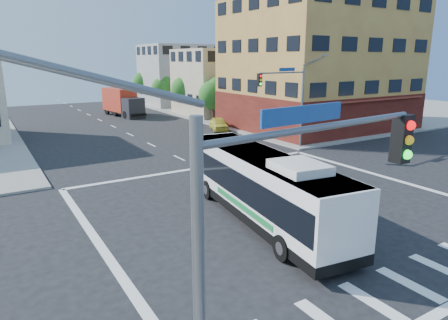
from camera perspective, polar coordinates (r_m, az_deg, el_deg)
ground at (r=21.54m, az=8.63°, el=-6.85°), size 120.00×120.00×0.00m
sidewalk_ne at (r=69.99m, az=12.29°, el=7.68°), size 50.00×50.00×0.15m
corner_building_ne at (r=47.29m, az=13.22°, el=11.70°), size 18.10×15.44×14.00m
building_east_near at (r=57.79m, az=-0.07°, el=11.09°), size 12.06×10.06×9.00m
building_east_far at (r=70.08m, az=-6.19°, el=11.97°), size 12.06×10.06×10.00m
signal_mast_ne at (r=34.19m, az=9.22°, el=9.52°), size 7.91×1.13×8.07m
signal_mast_sw at (r=6.70m, az=8.96°, el=-9.79°), size 7.91×1.01×8.07m
street_tree_a at (r=50.07m, az=-1.43°, el=9.54°), size 3.60×3.60×5.53m
street_tree_b at (r=57.10m, az=-5.53°, el=10.23°), size 3.80×3.80×5.79m
street_tree_c at (r=64.39m, az=-8.71°, el=10.32°), size 3.40×3.40×5.29m
street_tree_d at (r=71.78m, az=-11.27°, el=10.94°), size 4.00×4.00×6.03m
transit_bus at (r=19.32m, az=5.40°, el=-3.64°), size 4.19×12.51×3.64m
box_truck at (r=57.33m, az=-14.26°, el=7.93°), size 3.62×8.56×3.73m
parked_car at (r=44.35m, az=-0.75°, el=5.18°), size 2.98×4.45×1.41m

